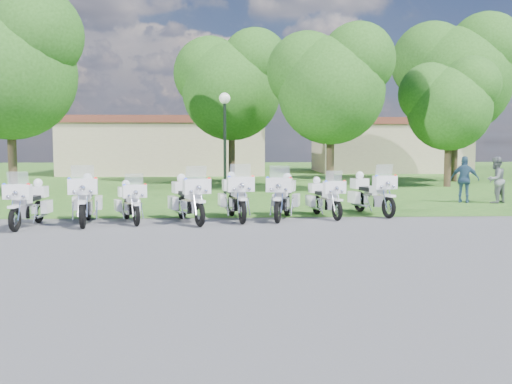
{
  "coord_description": "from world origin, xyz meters",
  "views": [
    {
      "loc": [
        -1.29,
        -14.22,
        2.3
      ],
      "look_at": [
        -0.61,
        1.2,
        0.95
      ],
      "focal_mm": 40.0,
      "sensor_mm": 36.0,
      "label": 1
    }
  ],
  "objects_px": {
    "motorcycle_5": "(283,196)",
    "bystander_b": "(495,180)",
    "motorcycle_1": "(86,199)",
    "lamp_post": "(225,119)",
    "motorcycle_3": "(189,198)",
    "bystander_c": "(465,180)",
    "motorcycle_2": "(130,201)",
    "motorcycle_6": "(325,197)",
    "motorcycle_7": "(371,193)",
    "motorcycle_0": "(29,203)",
    "motorcycle_4": "(236,196)"
  },
  "relations": [
    {
      "from": "motorcycle_1",
      "to": "motorcycle_5",
      "type": "distance_m",
      "value": 5.74
    },
    {
      "from": "lamp_post",
      "to": "motorcycle_5",
      "type": "bearing_deg",
      "value": -72.65
    },
    {
      "from": "lamp_post",
      "to": "bystander_b",
      "type": "xyz_separation_m",
      "value": [
        10.2,
        -1.81,
        -2.33
      ]
    },
    {
      "from": "motorcycle_7",
      "to": "lamp_post",
      "type": "height_order",
      "value": "lamp_post"
    },
    {
      "from": "motorcycle_2",
      "to": "motorcycle_7",
      "type": "bearing_deg",
      "value": 170.78
    },
    {
      "from": "motorcycle_1",
      "to": "motorcycle_7",
      "type": "distance_m",
      "value": 8.75
    },
    {
      "from": "motorcycle_1",
      "to": "bystander_b",
      "type": "height_order",
      "value": "bystander_b"
    },
    {
      "from": "motorcycle_5",
      "to": "motorcycle_0",
      "type": "bearing_deg",
      "value": 24.42
    },
    {
      "from": "motorcycle_7",
      "to": "bystander_b",
      "type": "bearing_deg",
      "value": -167.41
    },
    {
      "from": "motorcycle_4",
      "to": "lamp_post",
      "type": "bearing_deg",
      "value": -96.06
    },
    {
      "from": "motorcycle_2",
      "to": "bystander_c",
      "type": "bearing_deg",
      "value": -178.2
    },
    {
      "from": "bystander_b",
      "to": "motorcycle_1",
      "type": "bearing_deg",
      "value": -11.69
    },
    {
      "from": "motorcycle_4",
      "to": "lamp_post",
      "type": "xyz_separation_m",
      "value": [
        -0.38,
        5.87,
        2.5
      ]
    },
    {
      "from": "motorcycle_1",
      "to": "motorcycle_3",
      "type": "relative_size",
      "value": 1.07
    },
    {
      "from": "motorcycle_3",
      "to": "bystander_b",
      "type": "xyz_separation_m",
      "value": [
        11.18,
        4.59,
        0.18
      ]
    },
    {
      "from": "motorcycle_1",
      "to": "motorcycle_5",
      "type": "xyz_separation_m",
      "value": [
        5.69,
        0.76,
        -0.02
      ]
    },
    {
      "from": "motorcycle_5",
      "to": "bystander_c",
      "type": "distance_m",
      "value": 8.44
    },
    {
      "from": "lamp_post",
      "to": "bystander_c",
      "type": "relative_size",
      "value": 2.41
    },
    {
      "from": "motorcycle_1",
      "to": "lamp_post",
      "type": "bearing_deg",
      "value": -129.92
    },
    {
      "from": "bystander_c",
      "to": "motorcycle_0",
      "type": "bearing_deg",
      "value": 47.78
    },
    {
      "from": "motorcycle_0",
      "to": "motorcycle_7",
      "type": "distance_m",
      "value": 10.23
    },
    {
      "from": "motorcycle_5",
      "to": "bystander_b",
      "type": "height_order",
      "value": "bystander_b"
    },
    {
      "from": "motorcycle_6",
      "to": "lamp_post",
      "type": "height_order",
      "value": "lamp_post"
    },
    {
      "from": "bystander_c",
      "to": "bystander_b",
      "type": "bearing_deg",
      "value": -165.3
    },
    {
      "from": "bystander_c",
      "to": "motorcycle_4",
      "type": "bearing_deg",
      "value": 53.05
    },
    {
      "from": "motorcycle_6",
      "to": "bystander_c",
      "type": "height_order",
      "value": "bystander_c"
    },
    {
      "from": "motorcycle_2",
      "to": "motorcycle_4",
      "type": "height_order",
      "value": "motorcycle_4"
    },
    {
      "from": "motorcycle_0",
      "to": "motorcycle_5",
      "type": "distance_m",
      "value": 7.21
    },
    {
      "from": "motorcycle_4",
      "to": "motorcycle_5",
      "type": "bearing_deg",
      "value": 173.29
    },
    {
      "from": "motorcycle_3",
      "to": "bystander_c",
      "type": "xyz_separation_m",
      "value": [
        10.1,
        4.82,
        0.19
      ]
    },
    {
      "from": "motorcycle_0",
      "to": "bystander_c",
      "type": "height_order",
      "value": "bystander_c"
    },
    {
      "from": "motorcycle_0",
      "to": "motorcycle_1",
      "type": "relative_size",
      "value": 0.92
    },
    {
      "from": "motorcycle_2",
      "to": "bystander_c",
      "type": "distance_m",
      "value": 12.71
    },
    {
      "from": "motorcycle_3",
      "to": "motorcycle_6",
      "type": "distance_m",
      "value": 4.23
    },
    {
      "from": "motorcycle_0",
      "to": "lamp_post",
      "type": "height_order",
      "value": "lamp_post"
    },
    {
      "from": "motorcycle_0",
      "to": "motorcycle_6",
      "type": "distance_m",
      "value": 8.58
    },
    {
      "from": "motorcycle_3",
      "to": "motorcycle_5",
      "type": "relative_size",
      "value": 0.98
    },
    {
      "from": "motorcycle_6",
      "to": "bystander_c",
      "type": "bearing_deg",
      "value": -161.11
    },
    {
      "from": "motorcycle_5",
      "to": "motorcycle_7",
      "type": "relative_size",
      "value": 1.01
    },
    {
      "from": "motorcycle_0",
      "to": "motorcycle_2",
      "type": "xyz_separation_m",
      "value": [
        2.61,
        0.75,
        -0.04
      ]
    },
    {
      "from": "motorcycle_2",
      "to": "motorcycle_6",
      "type": "height_order",
      "value": "motorcycle_6"
    },
    {
      "from": "motorcycle_1",
      "to": "bystander_c",
      "type": "bearing_deg",
      "value": -168.33
    },
    {
      "from": "motorcycle_5",
      "to": "motorcycle_7",
      "type": "distance_m",
      "value": 3.04
    },
    {
      "from": "motorcycle_5",
      "to": "motorcycle_4",
      "type": "bearing_deg",
      "value": 17.2
    },
    {
      "from": "motorcycle_7",
      "to": "bystander_b",
      "type": "distance_m",
      "value": 6.3
    },
    {
      "from": "motorcycle_2",
      "to": "bystander_b",
      "type": "height_order",
      "value": "bystander_b"
    },
    {
      "from": "motorcycle_5",
      "to": "bystander_c",
      "type": "bearing_deg",
      "value": -135.79
    },
    {
      "from": "motorcycle_1",
      "to": "lamp_post",
      "type": "height_order",
      "value": "lamp_post"
    },
    {
      "from": "motorcycle_5",
      "to": "bystander_c",
      "type": "xyz_separation_m",
      "value": [
        7.31,
        4.22,
        0.2
      ]
    },
    {
      "from": "motorcycle_6",
      "to": "bystander_c",
      "type": "relative_size",
      "value": 1.22
    }
  ]
}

